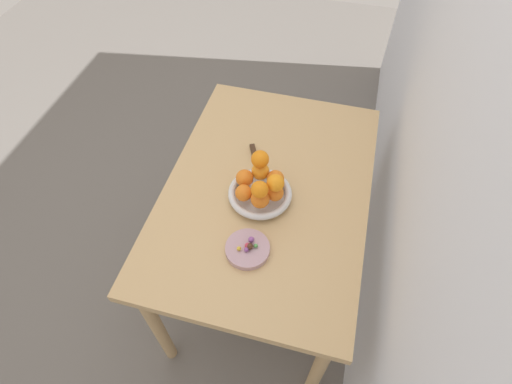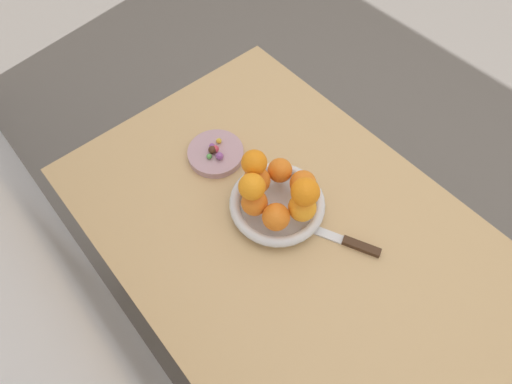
{
  "view_description": "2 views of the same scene",
  "coord_description": "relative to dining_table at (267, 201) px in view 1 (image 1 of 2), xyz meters",
  "views": [
    {
      "loc": [
        0.92,
        0.2,
        1.92
      ],
      "look_at": [
        0.08,
        -0.02,
        0.8
      ],
      "focal_mm": 28.0,
      "sensor_mm": 36.0,
      "label": 1
    },
    {
      "loc": [
        -0.28,
        0.34,
        1.61
      ],
      "look_at": [
        0.09,
        0.02,
        0.82
      ],
      "focal_mm": 28.0,
      "sensor_mm": 36.0,
      "label": 2
    }
  ],
  "objects": [
    {
      "name": "ground_plane",
      "position": [
        0.0,
        0.0,
        -0.65
      ],
      "size": [
        6.0,
        6.0,
        0.0
      ],
      "primitive_type": "plane",
      "color": "slate"
    },
    {
      "name": "orange_6",
      "position": [
        -0.01,
        -0.03,
        0.23
      ],
      "size": [
        0.06,
        0.06,
        0.06
      ],
      "primitive_type": "sphere",
      "color": "orange",
      "rests_on": "orange_4"
    },
    {
      "name": "candy_ball_5",
      "position": [
        0.25,
        0.01,
        0.12
      ],
      "size": [
        0.02,
        0.02,
        0.02
      ],
      "primitive_type": "sphere",
      "color": "#8C4C99",
      "rests_on": "candy_dish"
    },
    {
      "name": "candy_ball_0",
      "position": [
        0.27,
        0.03,
        0.12
      ],
      "size": [
        0.01,
        0.01,
        0.01
      ],
      "primitive_type": "sphere",
      "color": "#4C9947",
      "rests_on": "candy_dish"
    },
    {
      "name": "orange_3",
      "position": [
        0.01,
        0.03,
        0.16
      ],
      "size": [
        0.06,
        0.06,
        0.06
      ],
      "primitive_type": "sphere",
      "color": "orange",
      "rests_on": "fruit_bowl"
    },
    {
      "name": "candy_dish",
      "position": [
        0.28,
        -0.0,
        0.1
      ],
      "size": [
        0.15,
        0.15,
        0.02
      ],
      "primitive_type": "cylinder",
      "color": "#B28C99",
      "rests_on": "dining_table"
    },
    {
      "name": "candy_ball_1",
      "position": [
        0.29,
        0.0,
        0.12
      ],
      "size": [
        0.02,
        0.02,
        0.02
      ],
      "primitive_type": "sphere",
      "color": "#8C4C99",
      "rests_on": "candy_dish"
    },
    {
      "name": "candy_ball_2",
      "position": [
        0.28,
        0.01,
        0.12
      ],
      "size": [
        0.02,
        0.02,
        0.02
      ],
      "primitive_type": "sphere",
      "color": "#472819",
      "rests_on": "candy_dish"
    },
    {
      "name": "candy_ball_3",
      "position": [
        0.28,
        0.0,
        0.12
      ],
      "size": [
        0.02,
        0.02,
        0.02
      ],
      "primitive_type": "sphere",
      "color": "#C6384C",
      "rests_on": "candy_dish"
    },
    {
      "name": "candy_ball_4",
      "position": [
        0.3,
        -0.02,
        0.12
      ],
      "size": [
        0.02,
        0.02,
        0.02
      ],
      "primitive_type": "sphere",
      "color": "gold",
      "rests_on": "candy_dish"
    },
    {
      "name": "orange_5",
      "position": [
        0.04,
        -0.08,
        0.16
      ],
      "size": [
        0.06,
        0.06,
        0.06
      ],
      "primitive_type": "sphere",
      "color": "orange",
      "rests_on": "fruit_bowl"
    },
    {
      "name": "orange_7",
      "position": [
        0.08,
        0.04,
        0.22
      ],
      "size": [
        0.06,
        0.06,
        0.06
      ],
      "primitive_type": "sphere",
      "color": "orange",
      "rests_on": "orange_2"
    },
    {
      "name": "orange_1",
      "position": [
        0.11,
        -0.0,
        0.16
      ],
      "size": [
        0.07,
        0.07,
        0.07
      ],
      "primitive_type": "sphere",
      "color": "orange",
      "rests_on": "fruit_bowl"
    },
    {
      "name": "knife",
      "position": [
        -0.1,
        -0.07,
        0.09
      ],
      "size": [
        0.24,
        0.13,
        0.01
      ],
      "color": "#3F2819",
      "rests_on": "dining_table"
    },
    {
      "name": "orange_2",
      "position": [
        0.07,
        0.04,
        0.16
      ],
      "size": [
        0.06,
        0.06,
        0.06
      ],
      "primitive_type": "sphere",
      "color": "orange",
      "rests_on": "fruit_bowl"
    },
    {
      "name": "orange_0",
      "position": [
        0.1,
        -0.06,
        0.16
      ],
      "size": [
        0.06,
        0.06,
        0.06
      ],
      "primitive_type": "sphere",
      "color": "orange",
      "rests_on": "fruit_bowl"
    },
    {
      "name": "orange_8",
      "position": [
        0.12,
        -0.0,
        0.22
      ],
      "size": [
        0.06,
        0.06,
        0.06
      ],
      "primitive_type": "sphere",
      "color": "orange",
      "rests_on": "orange_1"
    },
    {
      "name": "dining_table",
      "position": [
        0.0,
        0.0,
        0.0
      ],
      "size": [
        1.1,
        0.76,
        0.74
      ],
      "color": "tan",
      "rests_on": "ground_plane"
    },
    {
      "name": "wall_back",
      "position": [
        0.0,
        0.49,
        0.6
      ],
      "size": [
        4.0,
        0.05,
        2.5
      ],
      "primitive_type": "cube",
      "color": "silver",
      "rests_on": "ground_plane"
    },
    {
      "name": "fruit_bowl",
      "position": [
        0.05,
        -0.02,
        0.11
      ],
      "size": [
        0.23,
        0.23,
        0.04
      ],
      "color": "silver",
      "rests_on": "dining_table"
    },
    {
      "name": "orange_4",
      "position": [
        -0.01,
        -0.03,
        0.16
      ],
      "size": [
        0.07,
        0.07,
        0.07
      ],
      "primitive_type": "sphere",
      "color": "orange",
      "rests_on": "fruit_bowl"
    }
  ]
}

